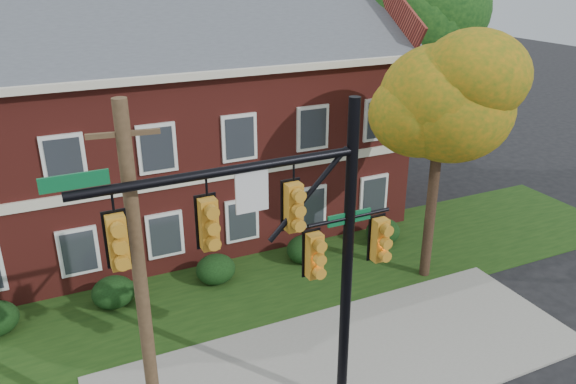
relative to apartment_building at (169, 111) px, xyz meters
name	(u,v)px	position (x,y,z in m)	size (l,w,h in m)	color
sidewalk	(347,362)	(2.00, -10.95, -4.95)	(14.00, 5.00, 0.08)	gray
grass_strip	(276,278)	(2.00, -5.95, -4.97)	(30.00, 6.00, 0.04)	#193811
apartment_building	(169,111)	(0.00, 0.00, 0.00)	(18.80, 8.80, 9.74)	maroon
hedge_left	(113,292)	(-3.50, -5.25, -4.46)	(1.40, 1.26, 1.05)	black
hedge_center	(216,269)	(0.00, -5.25, -4.46)	(1.40, 1.26, 1.05)	black
hedge_right	(305,249)	(3.50, -5.25, -4.46)	(1.40, 1.26, 1.05)	black
hedge_far_right	(383,232)	(7.00, -5.25, -4.46)	(1.40, 1.26, 1.05)	black
tree_near_right	(452,93)	(7.22, -8.09, 1.68)	(4.50, 4.25, 8.58)	black
tree_right_rear	(397,17)	(11.31, 0.86, 3.13)	(6.30, 5.95, 10.62)	black
traffic_signal	(291,245)	(-0.44, -12.35, -0.01)	(7.19, 0.64, 8.02)	gray
utility_pole	(142,299)	(-3.55, -11.92, -0.75)	(1.30, 0.31, 8.35)	#473421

